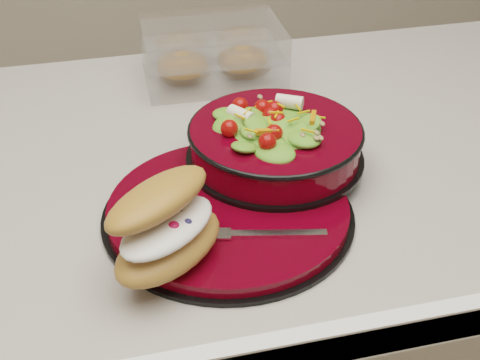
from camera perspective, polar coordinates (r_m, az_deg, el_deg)
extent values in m
cube|color=silver|center=(1.32, 8.62, -13.87)|extent=(1.16, 0.66, 0.86)
cube|color=#AEA99F|center=(1.03, 10.74, 3.02)|extent=(1.24, 0.74, 0.04)
cylinder|color=black|center=(0.83, -1.02, -3.05)|extent=(0.31, 0.31, 0.01)
cylinder|color=#4E020B|center=(0.82, -1.02, -2.50)|extent=(0.30, 0.30, 0.01)
torus|color=black|center=(0.82, -0.18, -2.58)|extent=(0.17, 0.17, 0.01)
cylinder|color=black|center=(0.90, 2.98, 1.92)|extent=(0.24, 0.24, 0.01)
cylinder|color=#4E020B|center=(0.89, 3.02, 3.28)|extent=(0.23, 0.23, 0.04)
torus|color=black|center=(0.88, 3.06, 4.28)|extent=(0.23, 0.23, 0.01)
ellipsoid|color=#528826|center=(0.88, 3.05, 4.19)|extent=(0.19, 0.19, 0.08)
sphere|color=#B90B07|center=(0.87, 6.12, 7.00)|extent=(0.02, 0.02, 0.02)
sphere|color=#B90B07|center=(0.90, 4.60, 7.87)|extent=(0.02, 0.02, 0.02)
sphere|color=#B90B07|center=(0.90, 2.30, 8.05)|extent=(0.02, 0.02, 0.02)
sphere|color=#B90B07|center=(0.88, 0.44, 7.44)|extent=(0.02, 0.02, 0.02)
sphere|color=#B90B07|center=(0.85, 0.08, 6.35)|extent=(0.02, 0.02, 0.02)
sphere|color=#B90B07|center=(0.83, 1.57, 5.40)|extent=(0.02, 0.02, 0.02)
sphere|color=#B90B07|center=(0.82, 4.07, 5.20)|extent=(0.02, 0.02, 0.02)
sphere|color=#B90B07|center=(0.84, 5.96, 5.89)|extent=(0.02, 0.02, 0.02)
cylinder|color=silver|center=(0.91, 4.31, 8.04)|extent=(0.04, 0.04, 0.02)
cylinder|color=silver|center=(0.87, 0.09, 6.96)|extent=(0.04, 0.03, 0.02)
cube|color=orange|center=(0.83, 2.36, 5.61)|extent=(0.03, 0.03, 0.01)
cube|color=orange|center=(0.87, 6.35, 6.75)|extent=(0.03, 0.02, 0.01)
ellipsoid|color=#AE7235|center=(0.73, -6.09, -5.62)|extent=(0.16, 0.16, 0.04)
ellipsoid|color=white|center=(0.71, -6.21, -4.02)|extent=(0.14, 0.13, 0.02)
ellipsoid|color=#AE7235|center=(0.71, -6.55, -1.52)|extent=(0.16, 0.15, 0.04)
sphere|color=red|center=(0.71, -8.10, -3.90)|extent=(0.02, 0.02, 0.02)
sphere|color=red|center=(0.70, -5.69, -4.10)|extent=(0.02, 0.02, 0.02)
sphere|color=#191947|center=(0.72, -6.99, -3.43)|extent=(0.01, 0.01, 0.01)
sphere|color=#191947|center=(0.71, -5.26, -3.40)|extent=(0.01, 0.01, 0.01)
sphere|color=#191947|center=(0.71, -6.19, -3.85)|extent=(0.01, 0.01, 0.01)
sphere|color=#191947|center=(0.71, -4.48, -3.71)|extent=(0.01, 0.01, 0.01)
sphere|color=#191947|center=(0.70, -7.67, -4.27)|extent=(0.01, 0.01, 0.01)
sphere|color=#191947|center=(0.72, -5.04, -2.95)|extent=(0.01, 0.01, 0.01)
cube|color=silver|center=(0.77, 3.19, -4.59)|extent=(0.11, 0.04, 0.00)
cube|color=silver|center=(0.77, -2.09, -4.63)|extent=(0.04, 0.03, 0.00)
cube|color=white|center=(1.16, -2.35, 9.83)|extent=(0.24, 0.18, 0.05)
cube|color=white|center=(1.14, -2.41, 12.00)|extent=(0.24, 0.18, 0.04)
ellipsoid|color=#AE7235|center=(1.15, -4.94, 9.73)|extent=(0.09, 0.07, 0.04)
ellipsoid|color=#AE7235|center=(1.17, 0.19, 10.27)|extent=(0.09, 0.07, 0.04)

